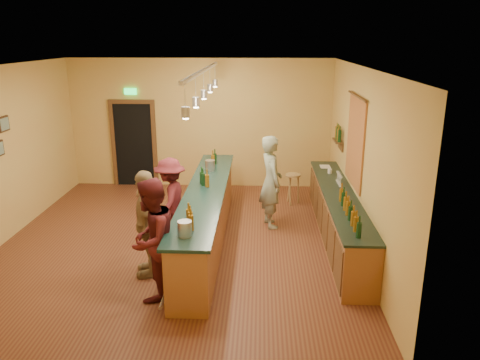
{
  "coord_description": "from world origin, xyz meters",
  "views": [
    {
      "loc": [
        1.51,
        -8.0,
        3.69
      ],
      "look_at": [
        1.14,
        0.2,
        1.16
      ],
      "focal_mm": 35.0,
      "sensor_mm": 36.0,
      "label": 1
    }
  ],
  "objects_px": {
    "tasting_bar": "(206,212)",
    "customer_b": "(147,223)",
    "customer_a": "(151,240)",
    "bar_stool": "(293,180)",
    "back_counter": "(338,216)",
    "bartender": "(271,182)",
    "customer_c": "(171,200)"
  },
  "relations": [
    {
      "from": "back_counter",
      "to": "customer_b",
      "type": "xyz_separation_m",
      "value": [
        -3.23,
        -1.41,
        0.38
      ]
    },
    {
      "from": "bartender",
      "to": "customer_b",
      "type": "height_order",
      "value": "bartender"
    },
    {
      "from": "tasting_bar",
      "to": "customer_c",
      "type": "bearing_deg",
      "value": 169.58
    },
    {
      "from": "customer_c",
      "to": "tasting_bar",
      "type": "bearing_deg",
      "value": 84.27
    },
    {
      "from": "tasting_bar",
      "to": "customer_c",
      "type": "distance_m",
      "value": 0.71
    },
    {
      "from": "bar_stool",
      "to": "back_counter",
      "type": "bearing_deg",
      "value": -70.54
    },
    {
      "from": "bartender",
      "to": "customer_b",
      "type": "distance_m",
      "value": 2.89
    },
    {
      "from": "tasting_bar",
      "to": "bartender",
      "type": "bearing_deg",
      "value": 35.9
    },
    {
      "from": "bar_stool",
      "to": "tasting_bar",
      "type": "bearing_deg",
      "value": -128.08
    },
    {
      "from": "bartender",
      "to": "customer_a",
      "type": "xyz_separation_m",
      "value": [
        -1.76,
        -2.8,
        -0.02
      ]
    },
    {
      "from": "bartender",
      "to": "bar_stool",
      "type": "bearing_deg",
      "value": -37.37
    },
    {
      "from": "tasting_bar",
      "to": "customer_b",
      "type": "bearing_deg",
      "value": -122.68
    },
    {
      "from": "customer_b",
      "to": "bar_stool",
      "type": "bearing_deg",
      "value": 134.74
    },
    {
      "from": "customer_b",
      "to": "tasting_bar",
      "type": "bearing_deg",
      "value": 138.28
    },
    {
      "from": "tasting_bar",
      "to": "bar_stool",
      "type": "height_order",
      "value": "tasting_bar"
    },
    {
      "from": "bartender",
      "to": "customer_c",
      "type": "relative_size",
      "value": 1.18
    },
    {
      "from": "customer_a",
      "to": "customer_c",
      "type": "bearing_deg",
      "value": -161.81
    },
    {
      "from": "customer_a",
      "to": "bar_stool",
      "type": "distance_m",
      "value": 4.74
    },
    {
      "from": "customer_b",
      "to": "customer_c",
      "type": "bearing_deg",
      "value": 166.23
    },
    {
      "from": "customer_a",
      "to": "customer_b",
      "type": "height_order",
      "value": "customer_a"
    },
    {
      "from": "tasting_bar",
      "to": "bartender",
      "type": "relative_size",
      "value": 2.74
    },
    {
      "from": "tasting_bar",
      "to": "customer_b",
      "type": "relative_size",
      "value": 2.93
    },
    {
      "from": "bar_stool",
      "to": "customer_c",
      "type": "bearing_deg",
      "value": -139.17
    },
    {
      "from": "back_counter",
      "to": "tasting_bar",
      "type": "xyz_separation_m",
      "value": [
        -2.44,
        -0.18,
        0.12
      ]
    },
    {
      "from": "tasting_bar",
      "to": "customer_a",
      "type": "height_order",
      "value": "customer_a"
    },
    {
      "from": "back_counter",
      "to": "tasting_bar",
      "type": "distance_m",
      "value": 2.45
    },
    {
      "from": "back_counter",
      "to": "bartender",
      "type": "relative_size",
      "value": 2.45
    },
    {
      "from": "tasting_bar",
      "to": "customer_a",
      "type": "distance_m",
      "value": 2.03
    },
    {
      "from": "bartender",
      "to": "customer_a",
      "type": "height_order",
      "value": "bartender"
    },
    {
      "from": "back_counter",
      "to": "bar_stool",
      "type": "height_order",
      "value": "back_counter"
    },
    {
      "from": "customer_a",
      "to": "bar_stool",
      "type": "height_order",
      "value": "customer_a"
    },
    {
      "from": "customer_b",
      "to": "customer_c",
      "type": "height_order",
      "value": "customer_b"
    }
  ]
}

